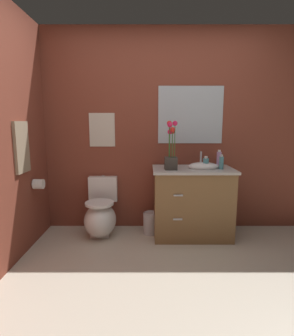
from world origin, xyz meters
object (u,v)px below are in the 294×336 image
lotion_bottle (220,159)px  wall_mirror (191,115)px  vanity_cabinet (193,201)px  wall_poster (103,130)px  hand_wash_bottle (207,163)px  flower_vase (172,153)px  hanging_towel (23,147)px  toilet (102,215)px  soap_bottle (222,163)px  toilet_paper_roll (40,184)px  trash_bin (152,223)px

lotion_bottle → wall_mirror: (-0.32, 0.20, 0.52)m
vanity_cabinet → wall_poster: wall_poster is taller
hand_wash_bottle → wall_poster: wall_poster is taller
flower_vase → hanging_towel: (-1.54, -0.30, 0.09)m
hand_wash_bottle → wall_poster: (-1.24, 0.32, 0.37)m
vanity_cabinet → hand_wash_bottle: 0.49m
hand_wash_bottle → wall_mirror: wall_mirror is taller
wall_poster → wall_mirror: 1.12m
toilet → soap_bottle: soap_bottle is taller
toilet → hand_wash_bottle: size_ratio=4.74×
soap_bottle → hand_wash_bottle: 0.17m
toilet_paper_roll → hand_wash_bottle: bearing=4.2°
soap_bottle → wall_mirror: bearing=131.2°
soap_bottle → flower_vase: bearing=-177.6°
flower_vase → wall_poster: bearing=155.5°
toilet → wall_mirror: size_ratio=0.86×
lotion_bottle → hand_wash_bottle: (-0.18, -0.13, -0.03)m
toilet_paper_roll → hanging_towel: bearing=-104.0°
toilet → hanging_towel: (-0.70, -0.42, 0.87)m
wall_poster → toilet: bearing=-90.0°
toilet_paper_roll → vanity_cabinet: bearing=5.5°
toilet → flower_vase: (0.83, -0.11, 0.77)m
hanging_towel → trash_bin: bearing=18.6°
toilet → lotion_bottle: bearing=2.8°
vanity_cabinet → hand_wash_bottle: (0.14, -0.03, 0.47)m
vanity_cabinet → flower_vase: size_ratio=1.84×
lotion_bottle → wall_poster: bearing=172.1°
lotion_bottle → flower_vase: bearing=-162.8°
trash_bin → wall_mirror: bearing=26.1°
soap_bottle → trash_bin: 1.12m
soap_bottle → toilet_paper_roll: 2.08m
wall_mirror → toilet_paper_roll: wall_mirror is taller
soap_bottle → trash_bin: (-0.81, 0.11, -0.77)m
wall_mirror → hanging_towel: 1.96m
wall_mirror → flower_vase: bearing=-125.1°
vanity_cabinet → soap_bottle: 0.57m
lotion_bottle → wall_mirror: 0.65m
hand_wash_bottle → toilet_paper_roll: size_ratio=1.32×
soap_bottle → vanity_cabinet: bearing=168.5°
soap_bottle → wall_poster: size_ratio=0.40×
vanity_cabinet → soap_bottle: size_ratio=6.02×
lotion_bottle → trash_bin: 1.14m
soap_bottle → hand_wash_bottle: soap_bottle is taller
hanging_towel → wall_poster: bearing=44.1°
hand_wash_bottle → trash_bin: (-0.64, 0.08, -0.76)m
toilet → trash_bin: size_ratio=2.54×
lotion_bottle → wall_poster: wall_poster is taller
vanity_cabinet → wall_poster: size_ratio=2.43×
vanity_cabinet → wall_mirror: 1.06m
lotion_bottle → trash_bin: bearing=-176.8°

